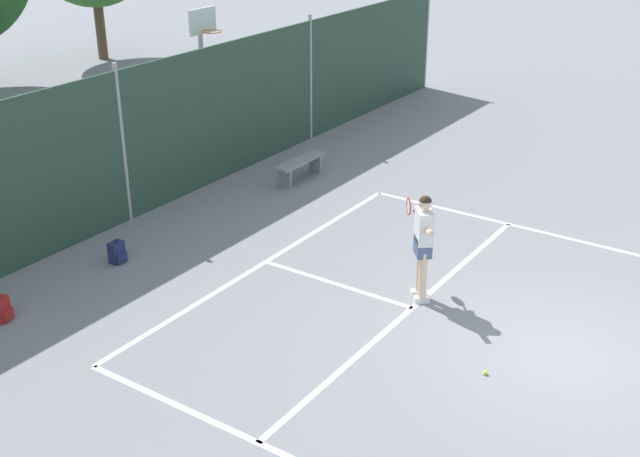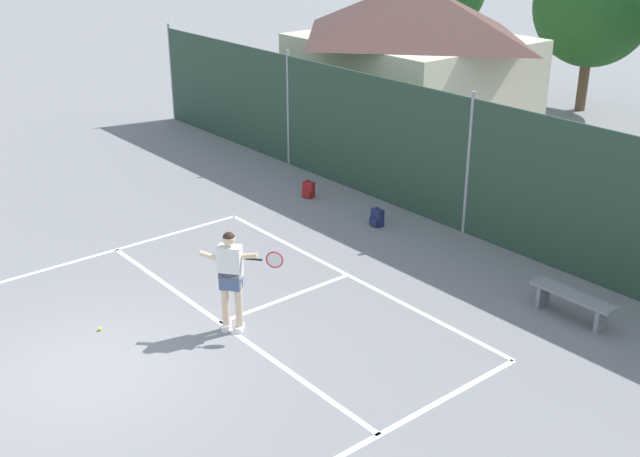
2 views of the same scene
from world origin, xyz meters
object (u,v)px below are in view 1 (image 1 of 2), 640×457
at_px(basketball_hoop, 204,60).
at_px(courtside_bench, 301,164).
at_px(backpack_navy, 117,253).
at_px(tennis_ball, 485,373).
at_px(tennis_player, 423,238).
at_px(backpack_red, 1,310).

height_order(basketball_hoop, courtside_bench, basketball_hoop).
relative_size(basketball_hoop, backpack_navy, 7.67).
height_order(basketball_hoop, tennis_ball, basketball_hoop).
distance_m(tennis_player, backpack_red, 6.83).
bearing_deg(tennis_player, backpack_red, 130.18).
bearing_deg(tennis_ball, backpack_navy, 93.42).
bearing_deg(basketball_hoop, tennis_ball, -118.25).
distance_m(basketball_hoop, tennis_player, 8.94).
bearing_deg(backpack_red, tennis_player, -49.82).
distance_m(basketball_hoop, backpack_navy, 6.69).
height_order(backpack_red, backpack_navy, same).
bearing_deg(backpack_navy, courtside_bench, -3.12).
distance_m(basketball_hoop, courtside_bench, 3.66).
distance_m(basketball_hoop, backpack_red, 8.91).
xyz_separation_m(tennis_ball, backpack_navy, (-0.42, 7.03, 0.16)).
bearing_deg(basketball_hoop, backpack_red, -160.96).
bearing_deg(tennis_player, courtside_bench, 54.65).
bearing_deg(tennis_ball, backpack_red, 112.56).
distance_m(backpack_red, backpack_navy, 2.49).
xyz_separation_m(basketball_hoop, backpack_red, (-8.18, -2.82, -2.12)).
xyz_separation_m(tennis_player, backpack_red, (-4.37, 5.17, -0.92)).
xyz_separation_m(backpack_red, backpack_navy, (2.49, 0.03, 0.00)).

